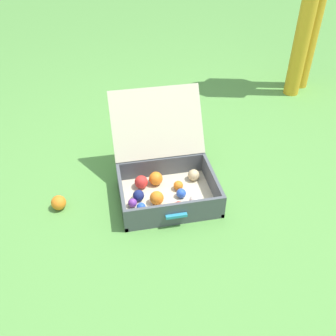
# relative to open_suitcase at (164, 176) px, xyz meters

# --- Properties ---
(ground_plane) EXTENTS (16.00, 16.00, 0.00)m
(ground_plane) POSITION_rel_open_suitcase_xyz_m (0.06, -0.11, -0.11)
(ground_plane) COLOR #569342
(open_suitcase) EXTENTS (0.53, 0.66, 0.49)m
(open_suitcase) POSITION_rel_open_suitcase_xyz_m (0.00, 0.00, 0.00)
(open_suitcase) COLOR beige
(open_suitcase) RESTS_ON ground
(stray_ball_on_grass) EXTENTS (0.08, 0.08, 0.08)m
(stray_ball_on_grass) POSITION_rel_open_suitcase_xyz_m (-0.59, -0.03, -0.07)
(stray_ball_on_grass) COLOR orange
(stray_ball_on_grass) RESTS_ON ground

